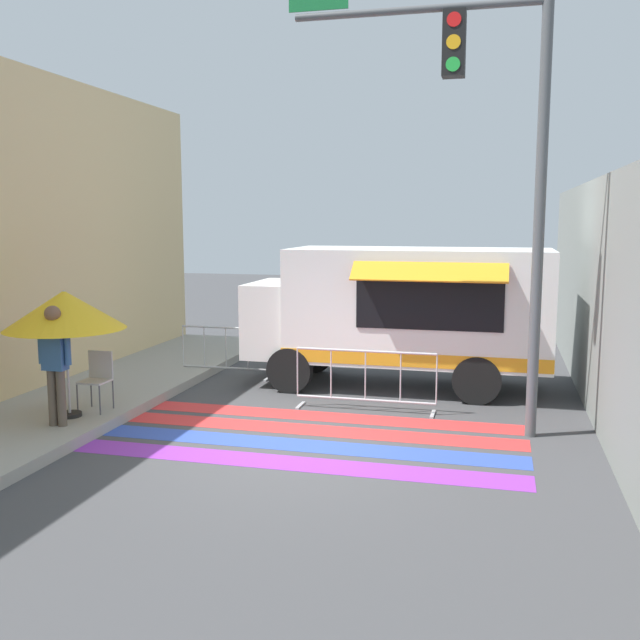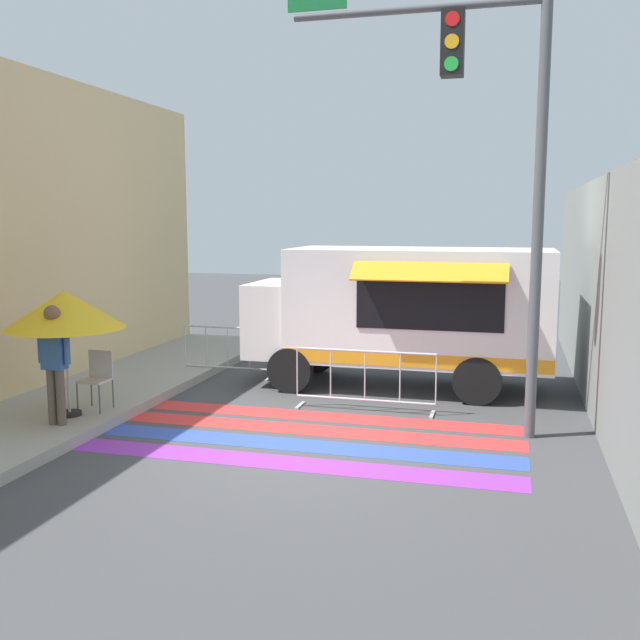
# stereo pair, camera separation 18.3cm
# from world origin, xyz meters

# --- Properties ---
(ground_plane) EXTENTS (60.00, 60.00, 0.00)m
(ground_plane) POSITION_xyz_m (0.00, 0.00, 0.00)
(ground_plane) COLOR #424244
(concrete_wall_right) EXTENTS (0.20, 16.00, 3.87)m
(concrete_wall_right) POSITION_xyz_m (4.28, 3.00, 1.93)
(concrete_wall_right) COLOR gray
(concrete_wall_right) RESTS_ON ground_plane
(crosswalk_painted) EXTENTS (6.40, 2.84, 0.01)m
(crosswalk_painted) POSITION_xyz_m (0.00, 0.61, 0.00)
(crosswalk_painted) COLOR purple
(crosswalk_painted) RESTS_ON ground_plane
(food_truck) EXTENTS (5.66, 2.48, 2.65)m
(food_truck) POSITION_xyz_m (0.80, 4.11, 1.52)
(food_truck) COLOR white
(food_truck) RESTS_ON ground_plane
(traffic_signal_pole) EXTENTS (3.77, 0.29, 6.52)m
(traffic_signal_pole) POSITION_xyz_m (2.53, 1.47, 4.40)
(traffic_signal_pole) COLOR #515456
(traffic_signal_pole) RESTS_ON ground_plane
(patio_umbrella) EXTENTS (1.82, 1.82, 1.96)m
(patio_umbrella) POSITION_xyz_m (-3.70, 0.23, 1.83)
(patio_umbrella) COLOR black
(patio_umbrella) RESTS_ON sidewalk_left
(folding_chair) EXTENTS (0.42, 0.42, 0.94)m
(folding_chair) POSITION_xyz_m (-3.48, 0.71, 0.73)
(folding_chair) COLOR #4C4C51
(folding_chair) RESTS_ON sidewalk_left
(vendor_person) EXTENTS (0.53, 0.24, 1.79)m
(vendor_person) POSITION_xyz_m (-3.57, -0.25, 1.20)
(vendor_person) COLOR brown
(vendor_person) RESTS_ON sidewalk_left
(barricade_front) EXTENTS (2.39, 0.44, 1.04)m
(barricade_front) POSITION_xyz_m (0.57, 2.28, 0.52)
(barricade_front) COLOR #B7BABF
(barricade_front) RESTS_ON ground_plane
(barricade_side) EXTENTS (1.91, 0.44, 1.04)m
(barricade_side) POSITION_xyz_m (-2.66, 4.14, 0.51)
(barricade_side) COLOR #B7BABF
(barricade_side) RESTS_ON ground_plane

